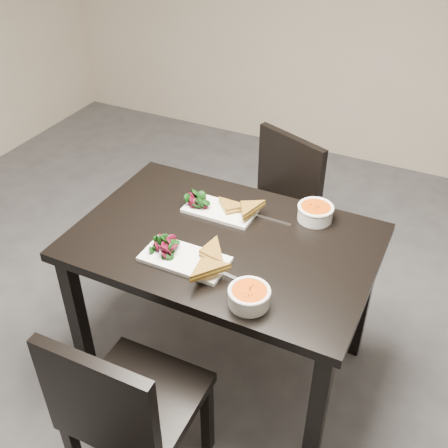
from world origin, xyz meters
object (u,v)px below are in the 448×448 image
object	(u,v)px
soup_bowl_near	(249,296)
plate_near	(185,259)
chair_near	(124,408)
plate_far	(220,211)
chair_far	(273,206)
soup_bowl_far	(315,212)
table	(224,257)

from	to	relation	value
soup_bowl_near	plate_near	bearing A→B (deg)	161.62
chair_near	plate_near	world-z (taller)	chair_near
chair_near	plate_far	distance (m)	0.89
chair_near	chair_far	bearing A→B (deg)	89.23
soup_bowl_near	soup_bowl_far	xyz separation A→B (m)	(0.04, 0.58, 0.00)
chair_near	soup_bowl_near	xyz separation A→B (m)	(0.28, 0.39, 0.30)
chair_far	plate_near	bearing A→B (deg)	-69.84
table	soup_bowl_near	xyz separation A→B (m)	(0.24, -0.30, 0.14)
plate_near	soup_bowl_far	distance (m)	0.60
chair_near	plate_near	distance (m)	0.57
chair_far	plate_far	xyz separation A→B (m)	(-0.06, -0.51, 0.27)
plate_near	table	bearing A→B (deg)	69.62
chair_far	plate_near	xyz separation A→B (m)	(-0.03, -0.86, 0.27)
chair_near	plate_far	xyz separation A→B (m)	(-0.06, 0.85, 0.27)
table	plate_far	size ratio (longest dim) A/B	3.96
plate_far	chair_far	bearing A→B (deg)	83.78
soup_bowl_near	chair_far	bearing A→B (deg)	106.21
soup_bowl_far	soup_bowl_near	bearing A→B (deg)	-94.41
chair_far	soup_bowl_near	bearing A→B (deg)	-51.61
soup_bowl_far	plate_far	bearing A→B (deg)	-161.53
plate_near	soup_bowl_far	world-z (taller)	soup_bowl_far
table	chair_near	distance (m)	0.71
soup_bowl_far	chair_near	bearing A→B (deg)	-108.56
chair_far	plate_far	size ratio (longest dim) A/B	2.80
chair_near	plate_near	bearing A→B (deg)	92.71
chair_near	plate_far	size ratio (longest dim) A/B	2.80
chair_far	plate_far	distance (m)	0.59
table	soup_bowl_near	world-z (taller)	soup_bowl_near
plate_near	chair_far	bearing A→B (deg)	87.98
plate_near	soup_bowl_near	bearing A→B (deg)	-18.38
chair_far	soup_bowl_far	xyz separation A→B (m)	(0.33, -0.39, 0.30)
chair_near	soup_bowl_far	world-z (taller)	chair_near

